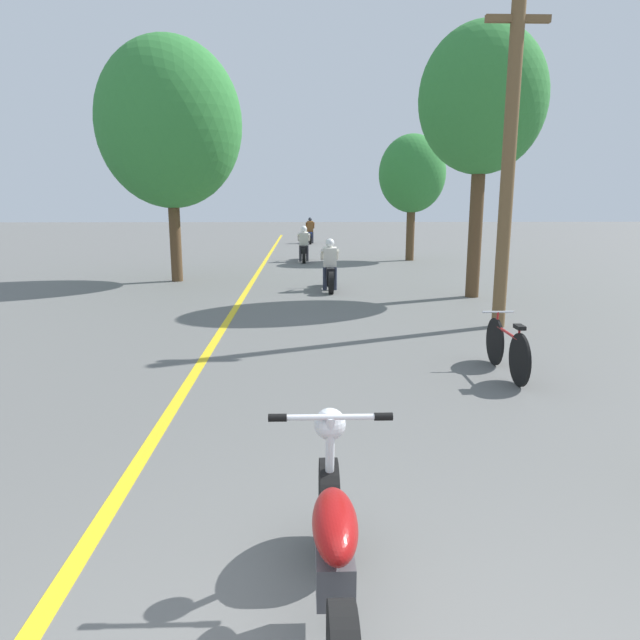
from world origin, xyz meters
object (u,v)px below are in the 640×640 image
object	(u,v)px
roadside_tree_right_near	(482,101)
motorcycle_rider_far	(310,234)
motorcycle_foreground	(334,555)
utility_pole	(509,158)
roadside_tree_right_far	(412,174)
motorcycle_rider_lead	(330,270)
motorcycle_rider_mid	(304,248)
roadside_tree_left	(169,124)
bicycle_parked	(507,348)

from	to	relation	value
roadside_tree_right_near	motorcycle_rider_far	world-z (taller)	roadside_tree_right_near
motorcycle_foreground	roadside_tree_right_near	bearing A→B (deg)	70.11
utility_pole	roadside_tree_right_far	size ratio (longest dim) A/B	1.24
roadside_tree_right_near	motorcycle_rider_far	size ratio (longest dim) A/B	2.97
roadside_tree_right_far	motorcycle_rider_lead	xyz separation A→B (m)	(-3.46, -7.38, -2.76)
roadside_tree_right_far	motorcycle_foreground	world-z (taller)	roadside_tree_right_far
roadside_tree_right_near	roadside_tree_right_far	size ratio (longest dim) A/B	1.31
motorcycle_rider_mid	roadside_tree_right_far	bearing A→B (deg)	3.37
motorcycle_foreground	motorcycle_rider_mid	world-z (taller)	motorcycle_rider_mid
motorcycle_rider_far	utility_pole	bearing A→B (deg)	-81.19
roadside_tree_left	bicycle_parked	bearing A→B (deg)	-55.39
motorcycle_rider_mid	motorcycle_rider_far	bearing A→B (deg)	87.88
utility_pole	roadside_tree_right_far	world-z (taller)	utility_pole
motorcycle_rider_lead	motorcycle_rider_far	distance (m)	16.52
motorcycle_rider_mid	motorcycle_rider_lead	bearing A→B (deg)	-84.59
motorcycle_rider_lead	motorcycle_rider_far	bearing A→B (deg)	91.14
roadside_tree_right_far	motorcycle_rider_mid	bearing A→B (deg)	-176.63
motorcycle_foreground	motorcycle_rider_far	world-z (taller)	motorcycle_rider_far
roadside_tree_right_near	motorcycle_rider_lead	size ratio (longest dim) A/B	3.22
utility_pole	motorcycle_rider_lead	distance (m)	5.97
bicycle_parked	utility_pole	bearing A→B (deg)	73.14
roadside_tree_right_near	motorcycle_rider_lead	distance (m)	5.41
roadside_tree_right_far	roadside_tree_left	xyz separation A→B (m)	(-7.82, -5.62, 1.10)
roadside_tree_right_far	motorcycle_foreground	bearing A→B (deg)	-101.55
motorcycle_rider_lead	bicycle_parked	distance (m)	7.78
roadside_tree_right_far	bicycle_parked	size ratio (longest dim) A/B	2.92
motorcycle_foreground	motorcycle_rider_mid	distance (m)	19.23
roadside_tree_right_far	roadside_tree_right_near	bearing A→B (deg)	-90.31
roadside_tree_right_near	roadside_tree_right_far	bearing A→B (deg)	89.69
motorcycle_rider_far	roadside_tree_right_far	bearing A→B (deg)	-67.47
utility_pole	roadside_tree_right_near	size ratio (longest dim) A/B	0.94
motorcycle_foreground	bicycle_parked	xyz separation A→B (m)	(2.56, 4.59, -0.08)
motorcycle_rider_far	bicycle_parked	bearing A→B (deg)	-84.38
motorcycle_foreground	motorcycle_rider_lead	distance (m)	12.10
roadside_tree_right_far	motorcycle_rider_lead	distance (m)	8.61
bicycle_parked	motorcycle_rider_far	bearing A→B (deg)	95.62
motorcycle_rider_mid	bicycle_parked	size ratio (longest dim) A/B	1.30
roadside_tree_right_far	bicycle_parked	bearing A→B (deg)	-95.46
roadside_tree_right_far	bicycle_parked	world-z (taller)	roadside_tree_right_far
roadside_tree_right_near	motorcycle_rider_lead	bearing A→B (deg)	160.37
roadside_tree_right_near	bicycle_parked	xyz separation A→B (m)	(-1.38, -6.29, -4.16)
roadside_tree_left	motorcycle_foreground	bearing A→B (deg)	-74.51
roadside_tree_left	utility_pole	bearing A→B (deg)	-40.82
roadside_tree_right_near	motorcycle_foreground	distance (m)	12.26
motorcycle_foreground	bicycle_parked	size ratio (longest dim) A/B	1.25
roadside_tree_left	bicycle_parked	distance (m)	11.95
utility_pole	roadside_tree_left	xyz separation A→B (m)	(-7.30, 6.30, 1.33)
roadside_tree_left	motorcycle_rider_lead	distance (m)	6.08
motorcycle_rider_lead	utility_pole	bearing A→B (deg)	-57.13
roadside_tree_right_far	motorcycle_rider_mid	distance (m)	4.97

